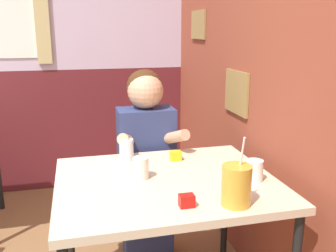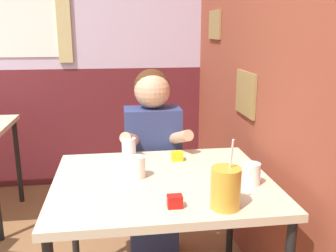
% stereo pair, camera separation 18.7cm
% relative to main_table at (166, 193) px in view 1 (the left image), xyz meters
% --- Properties ---
extents(brick_wall_right, '(0.08, 4.27, 2.70)m').
position_rel_main_table_xyz_m(brick_wall_right, '(0.62, 0.70, 0.66)').
color(brick_wall_right, brown).
rests_on(brick_wall_right, ground_plane).
extents(back_wall, '(5.92, 0.09, 2.70)m').
position_rel_main_table_xyz_m(back_wall, '(-0.88, 1.87, 0.66)').
color(back_wall, silver).
rests_on(back_wall, ground_plane).
extents(main_table, '(1.02, 0.84, 0.76)m').
position_rel_main_table_xyz_m(main_table, '(0.00, 0.00, 0.00)').
color(main_table, beige).
rests_on(main_table, ground_plane).
extents(person_seated, '(0.42, 0.41, 1.22)m').
position_rel_main_table_xyz_m(person_seated, '(0.01, 0.57, -0.04)').
color(person_seated, navy).
rests_on(person_seated, ground_plane).
extents(cocktail_pitcher, '(0.12, 0.12, 0.29)m').
position_rel_main_table_xyz_m(cocktail_pitcher, '(0.21, -0.32, 0.15)').
color(cocktail_pitcher, gold).
rests_on(cocktail_pitcher, main_table).
extents(glass_near_pitcher, '(0.08, 0.08, 0.11)m').
position_rel_main_table_xyz_m(glass_near_pitcher, '(-0.14, 0.31, 0.13)').
color(glass_near_pitcher, silver).
rests_on(glass_near_pitcher, main_table).
extents(glass_center, '(0.08, 0.08, 0.10)m').
position_rel_main_table_xyz_m(glass_center, '(0.39, -0.11, 0.12)').
color(glass_center, silver).
rests_on(glass_center, main_table).
extents(glass_far_side, '(0.07, 0.07, 0.10)m').
position_rel_main_table_xyz_m(glass_far_side, '(-0.11, 0.04, 0.12)').
color(glass_far_side, silver).
rests_on(glass_far_side, main_table).
extents(condiment_ketchup, '(0.06, 0.04, 0.05)m').
position_rel_main_table_xyz_m(condiment_ketchup, '(0.01, -0.29, 0.09)').
color(condiment_ketchup, '#B7140F').
rests_on(condiment_ketchup, main_table).
extents(condiment_mustard, '(0.06, 0.04, 0.05)m').
position_rel_main_table_xyz_m(condiment_mustard, '(0.11, 0.25, 0.09)').
color(condiment_mustard, yellow).
rests_on(condiment_mustard, main_table).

